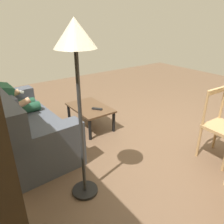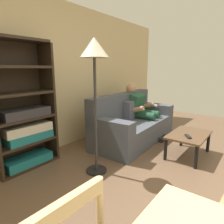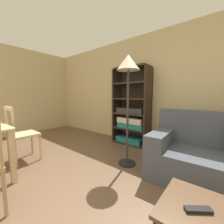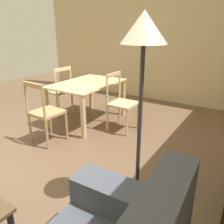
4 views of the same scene
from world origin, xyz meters
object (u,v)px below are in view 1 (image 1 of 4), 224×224
coffee_table (90,110)px  tv_remote (97,109)px  floor_lamp (76,53)px  couch (21,125)px  dining_chair_facing_couch (222,127)px  person_lounging (12,103)px

coffee_table → tv_remote: size_ratio=4.82×
floor_lamp → couch: bearing=11.1°
dining_chair_facing_couch → floor_lamp: 2.10m
couch → coffee_table: 1.11m
person_lounging → coffee_table: bearing=-109.6°
couch → coffee_table: (-0.07, -1.11, -0.01)m
couch → floor_lamp: floor_lamp is taller
couch → floor_lamp: (-1.36, -0.27, 1.16)m
couch → person_lounging: (0.32, 0.00, 0.23)m
person_lounging → dining_chair_facing_couch: bearing=-136.9°
couch → floor_lamp: size_ratio=1.12×
person_lounging → tv_remote: (-0.56, -1.15, -0.18)m
couch → tv_remote: bearing=-101.9°
person_lounging → dining_chair_facing_couch: size_ratio=1.16×
person_lounging → dining_chair_facing_couch: person_lounging is taller
couch → person_lounging: size_ratio=1.82×
tv_remote → person_lounging: bearing=-62.8°
couch → coffee_table: bearing=-93.8°
dining_chair_facing_couch → floor_lamp: floor_lamp is taller
coffee_table → dining_chair_facing_couch: bearing=-152.6°
couch → dining_chair_facing_couch: bearing=-132.4°
dining_chair_facing_couch → tv_remote: bearing=28.8°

